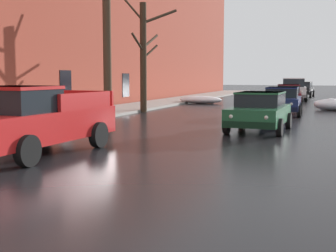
{
  "coord_description": "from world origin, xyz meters",
  "views": [
    {
      "loc": [
        4.77,
        -1.1,
        2.01
      ],
      "look_at": [
        1.45,
        8.22,
        0.94
      ],
      "focal_mm": 49.87,
      "sensor_mm": 36.0,
      "label": 1
    }
  ],
  "objects_px": {
    "suv_white_queued_behind_truck": "(293,88)",
    "bare_tree_mid_block": "(107,33)",
    "bare_tree_far_down_block": "(144,53)",
    "pickup_truck_red_approaching_near_lane": "(32,120)",
    "sedan_green_parked_kerbside_close": "(260,110)",
    "sedan_black_at_far_intersection": "(303,89)",
    "sedan_maroon_parked_far_down_block": "(289,94)",
    "sedan_darkblue_parked_kerbside_mid": "(282,100)"
  },
  "relations": [
    {
      "from": "sedan_green_parked_kerbside_close",
      "to": "bare_tree_mid_block",
      "type": "bearing_deg",
      "value": 161.33
    },
    {
      "from": "bare_tree_mid_block",
      "to": "sedan_darkblue_parked_kerbside_mid",
      "type": "bearing_deg",
      "value": 34.39
    },
    {
      "from": "bare_tree_mid_block",
      "to": "pickup_truck_red_approaching_near_lane",
      "type": "distance_m",
      "value": 10.41
    },
    {
      "from": "sedan_maroon_parked_far_down_block",
      "to": "sedan_black_at_far_intersection",
      "type": "xyz_separation_m",
      "value": [
        0.09,
        13.27,
        -0.0
      ]
    },
    {
      "from": "bare_tree_far_down_block",
      "to": "sedan_green_parked_kerbside_close",
      "type": "bearing_deg",
      "value": -42.98
    },
    {
      "from": "bare_tree_far_down_block",
      "to": "suv_white_queued_behind_truck",
      "type": "distance_m",
      "value": 16.49
    },
    {
      "from": "bare_tree_mid_block",
      "to": "sedan_green_parked_kerbside_close",
      "type": "height_order",
      "value": "bare_tree_mid_block"
    },
    {
      "from": "pickup_truck_red_approaching_near_lane",
      "to": "suv_white_queued_behind_truck",
      "type": "distance_m",
      "value": 29.08
    },
    {
      "from": "bare_tree_far_down_block",
      "to": "sedan_black_at_far_intersection",
      "type": "distance_m",
      "value": 23.02
    },
    {
      "from": "pickup_truck_red_approaching_near_lane",
      "to": "bare_tree_far_down_block",
      "type": "bearing_deg",
      "value": 100.83
    },
    {
      "from": "bare_tree_far_down_block",
      "to": "sedan_darkblue_parked_kerbside_mid",
      "type": "bearing_deg",
      "value": 5.65
    },
    {
      "from": "sedan_green_parked_kerbside_close",
      "to": "sedan_black_at_far_intersection",
      "type": "xyz_separation_m",
      "value": [
        -0.27,
        28.62,
        -0.0
      ]
    },
    {
      "from": "bare_tree_mid_block",
      "to": "pickup_truck_red_approaching_near_lane",
      "type": "bearing_deg",
      "value": -74.14
    },
    {
      "from": "suv_white_queued_behind_truck",
      "to": "bare_tree_mid_block",
      "type": "bearing_deg",
      "value": -109.66
    },
    {
      "from": "sedan_green_parked_kerbside_close",
      "to": "sedan_black_at_far_intersection",
      "type": "distance_m",
      "value": 28.62
    },
    {
      "from": "suv_white_queued_behind_truck",
      "to": "sedan_darkblue_parked_kerbside_mid",
      "type": "bearing_deg",
      "value": -87.7
    },
    {
      "from": "bare_tree_mid_block",
      "to": "sedan_black_at_far_intersection",
      "type": "relative_size",
      "value": 1.99
    },
    {
      "from": "bare_tree_mid_block",
      "to": "suv_white_queued_behind_truck",
      "type": "relative_size",
      "value": 1.61
    },
    {
      "from": "bare_tree_far_down_block",
      "to": "sedan_green_parked_kerbside_close",
      "type": "height_order",
      "value": "bare_tree_far_down_block"
    },
    {
      "from": "sedan_darkblue_parked_kerbside_mid",
      "to": "sedan_maroon_parked_far_down_block",
      "type": "height_order",
      "value": "same"
    },
    {
      "from": "bare_tree_mid_block",
      "to": "sedan_darkblue_parked_kerbside_mid",
      "type": "height_order",
      "value": "bare_tree_mid_block"
    },
    {
      "from": "bare_tree_mid_block",
      "to": "bare_tree_far_down_block",
      "type": "distance_m",
      "value": 4.41
    },
    {
      "from": "sedan_darkblue_parked_kerbside_mid",
      "to": "bare_tree_mid_block",
      "type": "bearing_deg",
      "value": -145.61
    },
    {
      "from": "sedan_darkblue_parked_kerbside_mid",
      "to": "sedan_maroon_parked_far_down_block",
      "type": "distance_m",
      "value": 7.77
    },
    {
      "from": "sedan_maroon_parked_far_down_block",
      "to": "bare_tree_far_down_block",
      "type": "bearing_deg",
      "value": -129.53
    },
    {
      "from": "pickup_truck_red_approaching_near_lane",
      "to": "sedan_green_parked_kerbside_close",
      "type": "relative_size",
      "value": 1.26
    },
    {
      "from": "sedan_green_parked_kerbside_close",
      "to": "sedan_black_at_far_intersection",
      "type": "bearing_deg",
      "value": 90.54
    },
    {
      "from": "bare_tree_far_down_block",
      "to": "pickup_truck_red_approaching_near_lane",
      "type": "height_order",
      "value": "bare_tree_far_down_block"
    },
    {
      "from": "bare_tree_far_down_block",
      "to": "sedan_maroon_parked_far_down_block",
      "type": "distance_m",
      "value": 11.28
    },
    {
      "from": "bare_tree_mid_block",
      "to": "pickup_truck_red_approaching_near_lane",
      "type": "xyz_separation_m",
      "value": [
        2.72,
        -9.57,
        -3.06
      ]
    },
    {
      "from": "sedan_green_parked_kerbside_close",
      "to": "sedan_maroon_parked_far_down_block",
      "type": "bearing_deg",
      "value": 91.33
    },
    {
      "from": "sedan_maroon_parked_far_down_block",
      "to": "sedan_black_at_far_intersection",
      "type": "distance_m",
      "value": 13.27
    },
    {
      "from": "sedan_maroon_parked_far_down_block",
      "to": "sedan_green_parked_kerbside_close",
      "type": "bearing_deg",
      "value": -88.67
    },
    {
      "from": "pickup_truck_red_approaching_near_lane",
      "to": "sedan_green_parked_kerbside_close",
      "type": "height_order",
      "value": "pickup_truck_red_approaching_near_lane"
    },
    {
      "from": "bare_tree_mid_block",
      "to": "suv_white_queued_behind_truck",
      "type": "height_order",
      "value": "bare_tree_mid_block"
    },
    {
      "from": "sedan_green_parked_kerbside_close",
      "to": "sedan_maroon_parked_far_down_block",
      "type": "height_order",
      "value": "same"
    },
    {
      "from": "suv_white_queued_behind_truck",
      "to": "sedan_black_at_far_intersection",
      "type": "height_order",
      "value": "suv_white_queued_behind_truck"
    },
    {
      "from": "bare_tree_far_down_block",
      "to": "sedan_maroon_parked_far_down_block",
      "type": "bearing_deg",
      "value": 50.47
    },
    {
      "from": "sedan_darkblue_parked_kerbside_mid",
      "to": "sedan_maroon_parked_far_down_block",
      "type": "xyz_separation_m",
      "value": [
        -0.36,
        7.76,
        -0.0
      ]
    },
    {
      "from": "sedan_black_at_far_intersection",
      "to": "bare_tree_far_down_block",
      "type": "bearing_deg",
      "value": -108.06
    },
    {
      "from": "pickup_truck_red_approaching_near_lane",
      "to": "sedan_maroon_parked_far_down_block",
      "type": "bearing_deg",
      "value": 79.04
    },
    {
      "from": "sedan_black_at_far_intersection",
      "to": "sedan_maroon_parked_far_down_block",
      "type": "bearing_deg",
      "value": -90.38
    }
  ]
}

